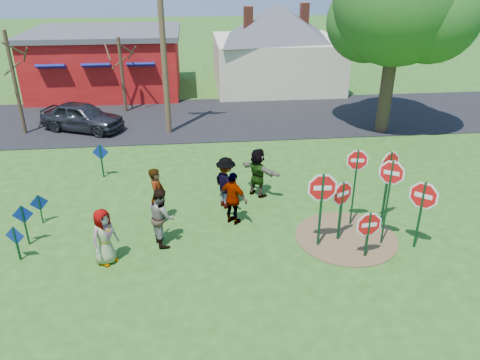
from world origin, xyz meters
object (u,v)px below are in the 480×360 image
at_px(stop_sign_b, 356,168).
at_px(person_a, 104,237).
at_px(person_b, 158,196).
at_px(suv, 82,116).
at_px(stop_sign_c, 390,184).
at_px(stop_sign_d, 389,170).
at_px(utility_pole, 163,37).
at_px(leafy_tree, 401,8).
at_px(stop_sign_a, 322,194).

relative_size(stop_sign_b, person_a, 1.61).
xyz_separation_m(stop_sign_b, person_b, (-6.30, 0.82, -1.06)).
bearing_deg(suv, stop_sign_b, -110.94).
distance_m(stop_sign_c, stop_sign_d, 1.30).
bearing_deg(person_a, utility_pole, 32.12).
distance_m(stop_sign_c, leafy_tree, 11.46).
height_order(stop_sign_d, leafy_tree, leafy_tree).
relative_size(suv, leafy_tree, 0.46).
bearing_deg(person_a, suv, 53.47).
height_order(person_b, leafy_tree, leafy_tree).
bearing_deg(stop_sign_b, person_b, -176.14).
distance_m(suv, leafy_tree, 16.15).
relative_size(stop_sign_a, stop_sign_c, 0.88).
bearing_deg(stop_sign_a, person_a, -173.50).
relative_size(stop_sign_c, stop_sign_d, 1.08).
height_order(stop_sign_a, stop_sign_c, stop_sign_c).
bearing_deg(person_a, person_b, 6.76).
distance_m(person_a, suv, 12.09).
height_order(suv, utility_pole, utility_pole).
bearing_deg(leafy_tree, stop_sign_a, -121.21).
bearing_deg(stop_sign_a, utility_pole, 118.95).
height_order(stop_sign_b, utility_pole, utility_pole).
distance_m(stop_sign_a, leafy_tree, 12.29).
height_order(person_a, utility_pole, utility_pole).
height_order(stop_sign_b, stop_sign_c, stop_sign_c).
height_order(stop_sign_d, person_a, stop_sign_d).
relative_size(stop_sign_b, leafy_tree, 0.30).
distance_m(stop_sign_c, utility_pole, 13.09).
distance_m(person_b, suv, 10.50).
bearing_deg(suv, person_a, -142.56).
relative_size(stop_sign_c, utility_pole, 0.33).
bearing_deg(suv, stop_sign_d, -108.30).
xyz_separation_m(stop_sign_b, leafy_tree, (4.61, 8.78, 3.90)).
distance_m(person_b, leafy_tree, 14.39).
bearing_deg(stop_sign_b, stop_sign_c, -53.13).
relative_size(stop_sign_a, person_b, 1.32).
relative_size(person_a, utility_pole, 0.19).
height_order(stop_sign_c, utility_pole, utility_pole).
bearing_deg(stop_sign_c, stop_sign_d, 101.08).
bearing_deg(leafy_tree, person_b, -143.89).
distance_m(suv, utility_pole, 5.91).
distance_m(stop_sign_a, stop_sign_b, 1.79).
bearing_deg(stop_sign_b, utility_pole, 134.47).
height_order(stop_sign_b, person_a, stop_sign_b).
xyz_separation_m(stop_sign_d, utility_pole, (-7.33, 9.63, 2.74)).
relative_size(utility_pole, leafy_tree, 0.97).
relative_size(stop_sign_a, stop_sign_d, 0.95).
bearing_deg(leafy_tree, person_a, -140.56).
xyz_separation_m(stop_sign_c, person_a, (-8.28, -0.11, -1.21)).
bearing_deg(stop_sign_b, stop_sign_a, -130.05).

